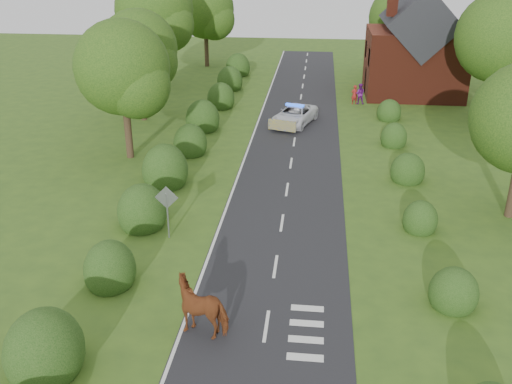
# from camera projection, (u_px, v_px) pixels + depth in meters

# --- Properties ---
(ground) EXTENTS (120.00, 120.00, 0.00)m
(ground) POSITION_uv_depth(u_px,v_px,m) (275.00, 267.00, 23.58)
(ground) COLOR #36561D
(road) EXTENTS (6.00, 70.00, 0.02)m
(road) POSITION_uv_depth(u_px,v_px,m) (293.00, 147.00, 37.20)
(road) COLOR black
(road) RESTS_ON ground
(road_markings) EXTENTS (4.96, 70.00, 0.01)m
(road_markings) POSITION_uv_depth(u_px,v_px,m) (266.00, 157.00, 35.48)
(road_markings) COLOR white
(road_markings) RESTS_ON road
(hedgerow_left) EXTENTS (2.75, 50.41, 3.00)m
(hedgerow_left) POSITION_uv_depth(u_px,v_px,m) (184.00, 149.00, 34.55)
(hedgerow_left) COLOR #0F360D
(hedgerow_left) RESTS_ON ground
(hedgerow_right) EXTENTS (2.10, 45.78, 2.10)m
(hedgerow_right) POSITION_uv_depth(u_px,v_px,m) (405.00, 164.00, 32.88)
(hedgerow_right) COLOR #0F360D
(hedgerow_right) RESTS_ON ground
(tree_left_a) EXTENTS (5.74, 5.60, 8.38)m
(tree_left_a) POSITION_uv_depth(u_px,v_px,m) (126.00, 72.00, 33.17)
(tree_left_a) COLOR #332316
(tree_left_a) RESTS_ON ground
(tree_left_b) EXTENTS (5.74, 5.60, 8.07)m
(tree_left_b) POSITION_uv_depth(u_px,v_px,m) (141.00, 52.00, 40.71)
(tree_left_b) COLOR #332316
(tree_left_b) RESTS_ON ground
(tree_left_c) EXTENTS (6.97, 6.80, 10.22)m
(tree_left_c) POSITION_uv_depth(u_px,v_px,m) (157.00, 14.00, 49.31)
(tree_left_c) COLOR #332316
(tree_left_c) RESTS_ON ground
(tree_left_d) EXTENTS (6.15, 6.00, 8.89)m
(tree_left_d) POSITION_uv_depth(u_px,v_px,m) (207.00, 12.00, 58.53)
(tree_left_d) COLOR #332316
(tree_left_d) RESTS_ON ground
(tree_right_b) EXTENTS (6.56, 6.40, 9.40)m
(tree_right_b) POSITION_uv_depth(u_px,v_px,m) (506.00, 41.00, 39.58)
(tree_right_b) COLOR #332316
(tree_right_b) RESTS_ON ground
(tree_right_c) EXTENTS (6.15, 6.00, 8.58)m
(tree_right_c) POSITION_uv_depth(u_px,v_px,m) (403.00, 20.00, 54.87)
(tree_right_c) COLOR #332316
(tree_right_c) RESTS_ON ground
(road_sign) EXTENTS (1.06, 0.08, 2.53)m
(road_sign) POSITION_uv_depth(u_px,v_px,m) (167.00, 205.00, 25.23)
(road_sign) COLOR gray
(road_sign) RESTS_ON ground
(house) EXTENTS (8.00, 7.40, 9.17)m
(house) POSITION_uv_depth(u_px,v_px,m) (415.00, 51.00, 48.35)
(house) COLOR #5E2214
(house) RESTS_ON ground
(cow) EXTENTS (2.54, 1.64, 1.67)m
(cow) POSITION_uv_depth(u_px,v_px,m) (204.00, 308.00, 19.51)
(cow) COLOR #602817
(cow) RESTS_ON ground
(police_van) EXTENTS (3.65, 5.40, 1.52)m
(police_van) POSITION_uv_depth(u_px,v_px,m) (294.00, 115.00, 41.50)
(police_van) COLOR silver
(police_van) RESTS_ON ground
(pedestrian_red) EXTENTS (0.68, 0.59, 1.57)m
(pedestrian_red) POSITION_uv_depth(u_px,v_px,m) (354.00, 95.00, 46.65)
(pedestrian_red) COLOR maroon
(pedestrian_red) RESTS_ON ground
(pedestrian_purple) EXTENTS (0.84, 0.67, 1.69)m
(pedestrian_purple) POSITION_uv_depth(u_px,v_px,m) (360.00, 94.00, 46.68)
(pedestrian_purple) COLOR #661773
(pedestrian_purple) RESTS_ON ground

